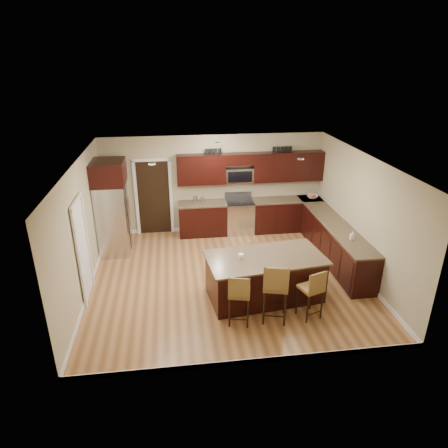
{
  "coord_description": "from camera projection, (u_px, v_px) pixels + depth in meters",
  "views": [
    {
      "loc": [
        -1.11,
        -7.72,
        4.66
      ],
      "look_at": [
        -0.03,
        0.4,
        1.15
      ],
      "focal_mm": 32.0,
      "sensor_mm": 36.0,
      "label": 1
    }
  ],
  "objects": [
    {
      "name": "microwave",
      "position": [
        239.0,
        175.0,
        10.82
      ],
      "size": [
        0.76,
        0.31,
        0.4
      ],
      "primitive_type": "cube",
      "color": "silver",
      "rests_on": "upper_cabinets"
    },
    {
      "name": "stool_mid",
      "position": [
        275.0,
        287.0,
        7.25
      ],
      "size": [
        0.55,
        0.55,
        1.21
      ],
      "rotation": [
        0.0,
        0.0,
        -0.25
      ],
      "color": "olive",
      "rests_on": "floor"
    },
    {
      "name": "island_jar",
      "position": [
        241.0,
        256.0,
        7.88
      ],
      "size": [
        0.1,
        0.1,
        0.1
      ],
      "primitive_type": "cylinder",
      "color": "white",
      "rests_on": "island"
    },
    {
      "name": "stool_left",
      "position": [
        239.0,
        294.0,
        7.22
      ],
      "size": [
        0.47,
        0.47,
        1.04
      ],
      "rotation": [
        0.0,
        0.0,
        -0.22
      ],
      "color": "olive",
      "rests_on": "floor"
    },
    {
      "name": "stool_right",
      "position": [
        313.0,
        289.0,
        7.39
      ],
      "size": [
        0.49,
        0.49,
        1.03
      ],
      "rotation": [
        0.0,
        0.0,
        0.33
      ],
      "color": "olive",
      "rests_on": "floor"
    },
    {
      "name": "range",
      "position": [
        239.0,
        216.0,
        11.14
      ],
      "size": [
        0.76,
        0.64,
        1.11
      ],
      "color": "silver",
      "rests_on": "floor"
    },
    {
      "name": "wall_left",
      "position": [
        82.0,
        230.0,
        8.11
      ],
      "size": [
        0.0,
        5.5,
        5.5
      ],
      "primitive_type": "plane",
      "rotation": [
        1.57,
        0.0,
        1.57
      ],
      "color": "tan",
      "rests_on": "floor"
    },
    {
      "name": "floor_mat",
      "position": [
        265.0,
        247.0,
        10.39
      ],
      "size": [
        0.82,
        0.58,
        0.01
      ],
      "primitive_type": "cube",
      "rotation": [
        0.0,
        0.0,
        -0.06
      ],
      "color": "brown",
      "rests_on": "floor"
    },
    {
      "name": "ceiling",
      "position": [
        228.0,
        160.0,
        7.94
      ],
      "size": [
        6.0,
        6.0,
        0.0
      ],
      "primitive_type": "plane",
      "rotation": [
        3.14,
        0.0,
        0.0
      ],
      "color": "silver",
      "rests_on": "wall_back"
    },
    {
      "name": "canister_short",
      "position": [
        202.0,
        200.0,
        10.8
      ],
      "size": [
        0.11,
        0.11,
        0.16
      ],
      "primitive_type": "cylinder",
      "color": "silver",
      "rests_on": "base_cabinets"
    },
    {
      "name": "wall_right",
      "position": [
        362.0,
        216.0,
        8.84
      ],
      "size": [
        0.0,
        5.5,
        5.5
      ],
      "primitive_type": "plane",
      "rotation": [
        1.57,
        0.0,
        -1.57
      ],
      "color": "tan",
      "rests_on": "floor"
    },
    {
      "name": "floor",
      "position": [
        227.0,
        278.0,
        9.01
      ],
      "size": [
        6.0,
        6.0,
        0.0
      ],
      "primitive_type": "plane",
      "color": "#9E6A3E",
      "rests_on": "ground"
    },
    {
      "name": "upper_cabinets",
      "position": [
        253.0,
        167.0,
        10.76
      ],
      "size": [
        4.0,
        0.33,
        0.8
      ],
      "color": "black",
      "rests_on": "wall_back"
    },
    {
      "name": "fruit_bowl",
      "position": [
        312.0,
        197.0,
        11.19
      ],
      "size": [
        0.39,
        0.39,
        0.08
      ],
      "primitive_type": "imported",
      "rotation": [
        0.0,
        0.0,
        -0.27
      ],
      "color": "silver",
      "rests_on": "base_cabinets"
    },
    {
      "name": "refrigerator",
      "position": [
        112.0,
        207.0,
        9.74
      ],
      "size": [
        0.79,
        0.96,
        2.35
      ],
      "color": "silver",
      "rests_on": "floor"
    },
    {
      "name": "doorway",
      "position": [
        154.0,
        198.0,
        10.89
      ],
      "size": [
        0.85,
        0.03,
        2.06
      ],
      "primitive_type": "cube",
      "color": "black",
      "rests_on": "floor"
    },
    {
      "name": "island",
      "position": [
        265.0,
        278.0,
        8.15
      ],
      "size": [
        2.47,
        1.5,
        0.92
      ],
      "rotation": [
        0.0,
        0.0,
        0.12
      ],
      "color": "black",
      "rests_on": "floor"
    },
    {
      "name": "base_cabinets",
      "position": [
        292.0,
        229.0,
        10.37
      ],
      "size": [
        4.02,
        3.96,
        0.92
      ],
      "color": "black",
      "rests_on": "floor"
    },
    {
      "name": "canister_tall",
      "position": [
        195.0,
        200.0,
        10.77
      ],
      "size": [
        0.12,
        0.12,
        0.2
      ],
      "primitive_type": "cylinder",
      "color": "silver",
      "rests_on": "base_cabinets"
    },
    {
      "name": "pantry_door",
      "position": [
        82.0,
        251.0,
        7.97
      ],
      "size": [
        0.03,
        0.8,
        2.04
      ],
      "primitive_type": "cube",
      "color": "white",
      "rests_on": "floor"
    },
    {
      "name": "wall_back",
      "position": [
        214.0,
        184.0,
        10.98
      ],
      "size": [
        6.0,
        0.0,
        6.0
      ],
      "primitive_type": "plane",
      "rotation": [
        1.57,
        0.0,
        0.0
      ],
      "color": "tan",
      "rests_on": "floor"
    },
    {
      "name": "letter_decor",
      "position": [
        248.0,
        150.0,
        10.57
      ],
      "size": [
        2.2,
        0.03,
        0.15
      ],
      "primitive_type": null,
      "color": "black",
      "rests_on": "upper_cabinets"
    },
    {
      "name": "soap_bottle",
      "position": [
        352.0,
        236.0,
        8.67
      ],
      "size": [
        0.09,
        0.09,
        0.18
      ],
      "primitive_type": "imported",
      "rotation": [
        0.0,
        0.0,
        0.04
      ],
      "color": "#B2B2B2",
      "rests_on": "base_cabinets"
    }
  ]
}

